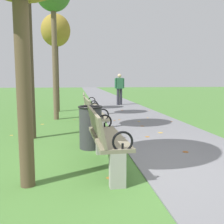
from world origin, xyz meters
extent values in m
plane|color=#4C7F38|center=(0.00, 0.00, 0.00)|extent=(80.00, 80.00, 0.00)
cube|color=slate|center=(1.20, 18.00, 0.01)|extent=(2.40, 44.00, 0.02)
cube|color=gray|center=(-0.45, -0.02, 0.47)|extent=(0.50, 1.62, 0.05)
cube|color=gray|center=(-0.64, -0.03, 0.70)|extent=(0.18, 1.60, 0.40)
cube|color=#A8A59E|center=(-0.42, -0.76, 0.23)|extent=(0.20, 0.13, 0.45)
cube|color=#A8A59E|center=(-0.48, 0.72, 0.23)|extent=(0.20, 0.13, 0.45)
torus|color=black|center=(-0.36, -0.78, 0.59)|extent=(0.27, 0.04, 0.27)
cylinder|color=black|center=(-0.36, -0.78, 0.51)|extent=(0.03, 0.03, 0.12)
torus|color=black|center=(-0.42, 0.74, 0.59)|extent=(0.27, 0.04, 0.27)
cylinder|color=black|center=(-0.42, 0.74, 0.51)|extent=(0.03, 0.03, 0.12)
cube|color=gray|center=(-0.45, 2.41, 0.47)|extent=(0.51, 1.62, 0.05)
cube|color=gray|center=(-0.64, 2.40, 0.70)|extent=(0.19, 1.60, 0.40)
cube|color=#A8A59E|center=(-0.42, 1.67, 0.23)|extent=(0.21, 0.13, 0.45)
cube|color=#A8A59E|center=(-0.48, 3.15, 0.23)|extent=(0.21, 0.13, 0.45)
torus|color=black|center=(-0.36, 1.66, 0.59)|extent=(0.27, 0.04, 0.27)
cylinder|color=black|center=(-0.36, 1.66, 0.51)|extent=(0.03, 0.03, 0.12)
torus|color=black|center=(-0.42, 3.17, 0.59)|extent=(0.27, 0.04, 0.27)
cylinder|color=black|center=(-0.42, 3.17, 0.51)|extent=(0.03, 0.03, 0.12)
cube|color=gray|center=(-0.45, 4.64, 0.47)|extent=(0.47, 1.61, 0.05)
cube|color=gray|center=(-0.64, 4.64, 0.70)|extent=(0.16, 1.60, 0.40)
cube|color=#A8A59E|center=(-0.47, 3.90, 0.23)|extent=(0.20, 0.12, 0.45)
cube|color=#A8A59E|center=(-0.43, 5.38, 0.23)|extent=(0.20, 0.12, 0.45)
torus|color=black|center=(-0.41, 3.88, 0.59)|extent=(0.27, 0.04, 0.27)
cylinder|color=black|center=(-0.41, 3.88, 0.51)|extent=(0.03, 0.03, 0.12)
torus|color=black|center=(-0.37, 5.40, 0.59)|extent=(0.27, 0.04, 0.27)
cylinder|color=black|center=(-0.37, 5.40, 0.51)|extent=(0.03, 0.03, 0.12)
cylinder|color=brown|center=(-1.55, -0.55, 1.31)|extent=(0.18, 0.18, 2.62)
cylinder|color=#4C3D2D|center=(-1.93, 2.19, 1.99)|extent=(0.15, 0.15, 3.99)
cylinder|color=brown|center=(-1.60, 5.02, 1.88)|extent=(0.17, 0.17, 3.76)
cylinder|color=#4C3D2D|center=(-1.71, 7.24, 1.46)|extent=(0.17, 0.17, 2.93)
ellipsoid|color=olive|center=(-1.71, 7.24, 3.34)|extent=(1.19, 1.19, 1.31)
cylinder|color=#2D2D38|center=(1.40, 9.50, 0.45)|extent=(0.14, 0.14, 0.85)
cylinder|color=#2D2D38|center=(1.24, 9.47, 0.45)|extent=(0.14, 0.14, 0.85)
cube|color=#33724C|center=(1.32, 9.49, 1.15)|extent=(0.37, 0.28, 0.56)
sphere|color=beige|center=(1.32, 9.49, 1.54)|extent=(0.20, 0.20, 0.20)
cylinder|color=#33724C|center=(1.54, 9.53, 1.15)|extent=(0.09, 0.09, 0.52)
cylinder|color=#33724C|center=(1.10, 9.45, 1.15)|extent=(0.09, 0.09, 0.52)
cylinder|color=#38383D|center=(-0.65, 1.16, 0.40)|extent=(0.44, 0.44, 0.80)
torus|color=black|center=(-0.65, 1.16, 0.82)|extent=(0.48, 0.48, 0.04)
cylinder|color=#AD6B23|center=(0.48, 4.50, 0.02)|extent=(0.11, 0.11, 0.00)
cylinder|color=#AD6B23|center=(-2.24, 5.84, 0.00)|extent=(0.09, 0.09, 0.00)
cylinder|color=gold|center=(-2.50, 2.58, 0.00)|extent=(0.10, 0.10, 0.00)
cylinder|color=gold|center=(1.16, 2.29, 0.02)|extent=(0.12, 0.12, 0.00)
cylinder|color=brown|center=(-0.99, 4.87, 0.00)|extent=(0.12, 0.12, 0.00)
cylinder|color=#AD6B23|center=(0.71, 1.89, 0.02)|extent=(0.15, 0.15, 0.00)
cylinder|color=#93511E|center=(0.94, 3.26, 0.02)|extent=(0.13, 0.13, 0.00)
cylinder|color=#93511E|center=(1.05, 7.14, 0.02)|extent=(0.13, 0.13, 0.00)
cylinder|color=gold|center=(-1.95, 4.08, 0.00)|extent=(0.14, 0.14, 0.00)
cylinder|color=gold|center=(1.05, 4.07, 0.02)|extent=(0.10, 0.10, 0.00)
cylinder|color=#BC842D|center=(1.52, 4.76, 0.02)|extent=(0.11, 0.11, 0.00)
cylinder|color=#93511E|center=(1.06, 0.56, 0.02)|extent=(0.15, 0.15, 0.00)
cylinder|color=#AD6B23|center=(2.22, 6.95, 0.02)|extent=(0.10, 0.10, 0.00)
cylinder|color=#AD6B23|center=(-0.48, -0.44, 0.00)|extent=(0.13, 0.13, 0.00)
cylinder|color=#93511E|center=(0.29, 4.35, 0.02)|extent=(0.08, 0.08, 0.00)
cylinder|color=#93511E|center=(2.06, 3.91, 0.02)|extent=(0.07, 0.07, 0.00)
cylinder|color=brown|center=(-2.28, 3.05, 0.00)|extent=(0.14, 0.14, 0.00)
camera|label=1|loc=(-0.91, -3.83, 1.35)|focal=41.33mm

